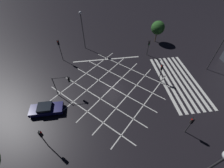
{
  "coord_description": "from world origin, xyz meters",
  "views": [
    {
      "loc": [
        -16.51,
        2.33,
        17.98
      ],
      "look_at": [
        0.0,
        0.0,
        0.85
      ],
      "focal_mm": 24.0,
      "sensor_mm": 36.0,
      "label": 1
    }
  ],
  "objects": [
    {
      "name": "traffic_light_sw_cross",
      "position": [
        -8.94,
        -8.06,
        2.32
      ],
      "size": [
        0.36,
        0.39,
        3.24
      ],
      "rotation": [
        0.0,
        0.0,
        1.57
      ],
      "color": "#2D2D30",
      "rests_on": "ground_plane"
    },
    {
      "name": "traffic_light_ne_main",
      "position": [
        8.69,
        8.57,
        3.14
      ],
      "size": [
        0.39,
        0.36,
        4.4
      ],
      "rotation": [
        0.0,
        0.0,
        3.14
      ],
      "color": "#2D2D30",
      "rests_on": "ground_plane"
    },
    {
      "name": "traffic_light_median_south",
      "position": [
        0.49,
        -8.02,
        2.47
      ],
      "size": [
        0.36,
        0.39,
        3.45
      ],
      "rotation": [
        0.0,
        0.0,
        1.57
      ],
      "color": "#2D2D30",
      "rests_on": "ground_plane"
    },
    {
      "name": "road_markings",
      "position": [
        0.43,
        -7.32,
        0.0
      ],
      "size": [
        19.74,
        24.34,
        0.01
      ],
      "color": "silver",
      "rests_on": "ground_plane"
    },
    {
      "name": "waiting_car",
      "position": [
        -3.29,
        9.75,
        0.61
      ],
      "size": [
        1.84,
        4.51,
        1.27
      ],
      "rotation": [
        0.0,
        0.0,
        -1.57
      ],
      "color": "#191951",
      "rests_on": "ground_plane"
    },
    {
      "name": "street_tree_far",
      "position": [
        13.11,
        -11.9,
        3.28
      ],
      "size": [
        2.87,
        2.87,
        4.72
      ],
      "color": "brown",
      "rests_on": "ground_plane"
    },
    {
      "name": "street_lamp_far",
      "position": [
        -14.49,
        -4.63,
        7.03
      ],
      "size": [
        0.61,
        0.61,
        9.34
      ],
      "color": "#2D2D30",
      "rests_on": "ground_plane"
    },
    {
      "name": "ground_plane",
      "position": [
        0.0,
        0.0,
        0.0
      ],
      "size": [
        200.0,
        200.0,
        0.0
      ],
      "primitive_type": "plane",
      "color": "black"
    },
    {
      "name": "traffic_light_se_main",
      "position": [
        8.09,
        -8.42,
        2.36
      ],
      "size": [
        0.39,
        0.36,
        3.3
      ],
      "rotation": [
        0.0,
        0.0,
        3.14
      ],
      "color": "#2D2D30",
      "rests_on": "ground_plane"
    },
    {
      "name": "traffic_light_median_north",
      "position": [
        -0.4,
        7.24,
        2.73
      ],
      "size": [
        0.36,
        2.48,
        3.72
      ],
      "rotation": [
        0.0,
        0.0,
        -1.57
      ],
      "color": "#2D2D30",
      "rests_on": "ground_plane"
    },
    {
      "name": "street_lamp_west",
      "position": [
        2.17,
        -18.08,
        5.17
      ],
      "size": [
        0.46,
        0.46,
        7.69
      ],
      "color": "#2D2D30",
      "rests_on": "ground_plane"
    },
    {
      "name": "street_lamp_east",
      "position": [
        12.56,
        4.13,
        5.56
      ],
      "size": [
        0.52,
        0.52,
        7.72
      ],
      "color": "#2D2D30",
      "rests_on": "ground_plane"
    },
    {
      "name": "traffic_light_nw_cross",
      "position": [
        -8.37,
        8.77,
        2.58
      ],
      "size": [
        0.36,
        0.39,
        3.6
      ],
      "rotation": [
        0.0,
        0.0,
        -1.57
      ],
      "color": "#2D2D30",
      "rests_on": "ground_plane"
    }
  ]
}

